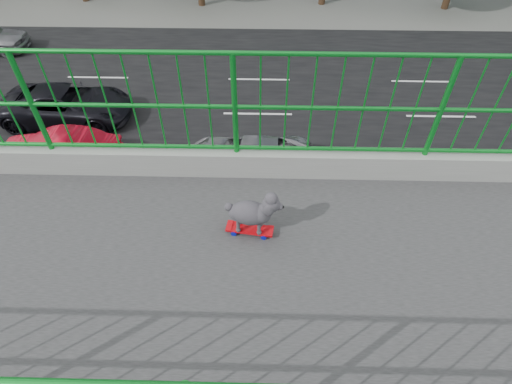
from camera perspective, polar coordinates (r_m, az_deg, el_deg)
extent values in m
cube|color=black|center=(18.00, 0.25, 10.99)|extent=(18.00, 90.00, 0.02)
cube|color=#2D2D2F|center=(3.82, -3.74, -14.18)|extent=(3.00, 24.00, 0.50)
cube|color=gray|center=(4.43, -2.69, 4.32)|extent=(0.20, 24.00, 0.30)
cylinder|color=#0E8324|center=(3.74, -3.37, 19.06)|extent=(0.04, 24.00, 0.04)
cylinder|color=#0E8324|center=(4.01, -3.03, 11.96)|extent=(0.04, 24.00, 0.04)
cylinder|color=#0E8324|center=(4.01, -3.03, 11.96)|extent=(0.06, 0.06, 1.10)
cube|color=red|center=(3.87, -0.90, -5.25)|extent=(0.20, 0.47, 0.02)
cube|color=#99999E|center=(3.90, -3.00, -5.13)|extent=(0.08, 0.04, 0.02)
cylinder|color=#0811B4|center=(3.95, -2.82, -4.58)|extent=(0.03, 0.06, 0.05)
sphere|color=yellow|center=(3.95, -2.82, -4.58)|extent=(0.02, 0.02, 0.02)
cylinder|color=#0811B4|center=(3.87, -3.17, -5.86)|extent=(0.03, 0.06, 0.05)
sphere|color=yellow|center=(3.87, -3.17, -5.86)|extent=(0.02, 0.02, 0.02)
cube|color=#99999E|center=(3.87, 1.22, -5.68)|extent=(0.08, 0.04, 0.02)
cylinder|color=#0811B4|center=(3.91, 1.35, -5.12)|extent=(0.03, 0.06, 0.05)
sphere|color=yellow|center=(3.91, 1.35, -5.12)|extent=(0.02, 0.02, 0.02)
cylinder|color=#0811B4|center=(3.84, 1.09, -6.43)|extent=(0.03, 0.06, 0.05)
sphere|color=yellow|center=(3.84, 1.09, -6.43)|extent=(0.02, 0.02, 0.02)
ellipsoid|color=#322F34|center=(3.70, -0.94, -2.97)|extent=(0.27, 0.38, 0.24)
sphere|color=#322F34|center=(3.57, 2.16, -1.72)|extent=(0.16, 0.16, 0.16)
sphere|color=black|center=(3.57, 3.80, -2.14)|extent=(0.03, 0.03, 0.03)
sphere|color=#322F34|center=(3.69, -3.88, -2.13)|extent=(0.08, 0.08, 0.08)
cylinder|color=#322F34|center=(3.83, 0.69, -4.08)|extent=(0.03, 0.03, 0.15)
cylinder|color=#322F34|center=(3.76, 0.44, -5.23)|extent=(0.03, 0.03, 0.15)
cylinder|color=#322F34|center=(3.85, -2.24, -3.71)|extent=(0.03, 0.03, 0.15)
cylinder|color=#322F34|center=(3.79, -2.54, -4.84)|extent=(0.03, 0.03, 0.15)
imported|color=black|center=(12.24, -4.34, -4.38)|extent=(1.84, 4.58, 1.56)
imported|color=#B2071A|center=(16.34, -26.40, 4.91)|extent=(1.57, 4.50, 1.48)
imported|color=black|center=(19.00, -25.23, 11.13)|extent=(2.47, 5.36, 1.49)
imported|color=gray|center=(14.57, -1.24, 4.82)|extent=(2.20, 4.78, 1.33)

